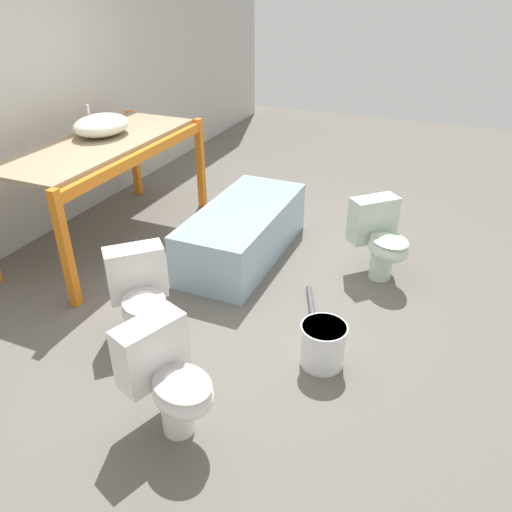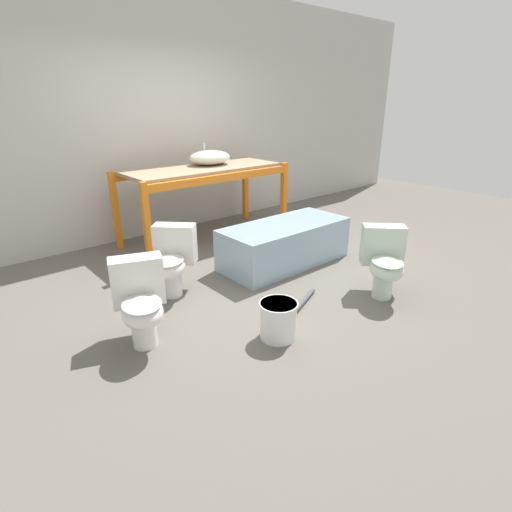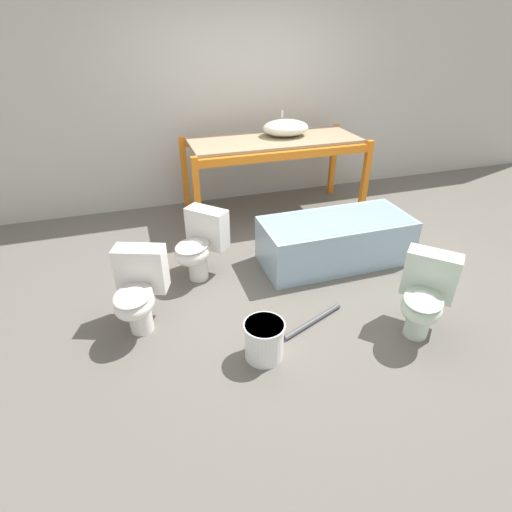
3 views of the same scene
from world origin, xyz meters
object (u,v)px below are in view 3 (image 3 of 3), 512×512
at_px(bathtub_main, 335,238).
at_px(bucket_white, 264,340).
at_px(toilet_extra, 200,243).
at_px(toilet_near, 138,289).
at_px(toilet_far, 425,294).
at_px(sink_basin, 286,128).

height_order(bathtub_main, bucket_white, bathtub_main).
xyz_separation_m(toilet_extra, bucket_white, (0.23, -1.24, -0.20)).
relative_size(toilet_extra, bucket_white, 2.14).
xyz_separation_m(bathtub_main, toilet_extra, (-1.37, 0.15, 0.09)).
bearing_deg(toilet_extra, bucket_white, -33.77).
relative_size(toilet_near, toilet_extra, 1.00).
bearing_deg(toilet_near, bathtub_main, 33.16).
xyz_separation_m(toilet_far, bucket_white, (-1.28, 0.11, -0.20)).
xyz_separation_m(bathtub_main, toilet_near, (-1.98, -0.45, 0.09)).
xyz_separation_m(sink_basin, bathtub_main, (0.03, -1.40, -0.79)).
distance_m(toilet_far, bucket_white, 1.30).
height_order(toilet_extra, bucket_white, toilet_extra).
bearing_deg(toilet_far, bathtub_main, 142.51).
relative_size(sink_basin, toilet_extra, 0.86).
relative_size(sink_basin, bathtub_main, 0.37).
height_order(toilet_far, toilet_extra, same).
bearing_deg(toilet_far, bucket_white, -138.85).
distance_m(toilet_extra, bucket_white, 1.27).
distance_m(sink_basin, toilet_extra, 1.97).
xyz_separation_m(sink_basin, bucket_white, (-1.11, -2.49, -0.91)).
relative_size(toilet_near, bucket_white, 2.14).
height_order(toilet_near, bucket_white, toilet_near).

